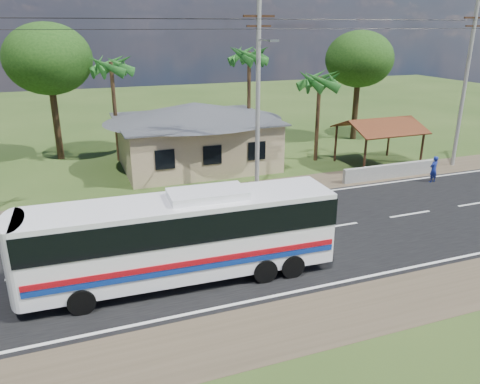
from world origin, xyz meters
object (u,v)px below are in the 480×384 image
object	(u,v)px
motorcycle	(245,191)
person	(434,169)
waiting_shed	(380,127)
coach_bus	(184,232)

from	to	relation	value
motorcycle	person	xyz separation A→B (m)	(12.13, -1.39, 0.43)
waiting_shed	person	bearing A→B (deg)	-78.82
waiting_shed	motorcycle	world-z (taller)	waiting_shed
waiting_shed	person	distance (m)	5.04
coach_bus	motorcycle	xyz separation A→B (m)	(5.42, 7.70, -1.63)
waiting_shed	motorcycle	distance (m)	11.90
waiting_shed	motorcycle	size ratio (longest dim) A/B	3.28
waiting_shed	coach_bus	bearing A→B (deg)	-146.80
motorcycle	coach_bus	bearing A→B (deg)	123.14
waiting_shed	person	size ratio (longest dim) A/B	3.08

